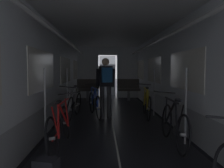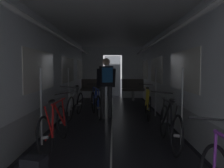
{
  "view_description": "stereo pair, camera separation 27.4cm",
  "coord_description": "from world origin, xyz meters",
  "px_view_note": "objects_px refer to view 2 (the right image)",
  "views": [
    {
      "loc": [
        -0.24,
        -2.01,
        1.37
      ],
      "look_at": [
        0.0,
        4.01,
        0.99
      ],
      "focal_mm": 36.96,
      "sensor_mm": 36.0,
      "label": 1
    },
    {
      "loc": [
        0.03,
        -2.01,
        1.37
      ],
      "look_at": [
        0.0,
        4.01,
        0.99
      ],
      "focal_mm": 36.96,
      "sensor_mm": 36.0,
      "label": 2
    }
  ],
  "objects_px": {
    "bicycle_red": "(55,126)",
    "person_cyclist_aisle": "(106,82)",
    "bicycle_black": "(169,125)",
    "bicycle_silver": "(75,104)",
    "bicycle_yellow": "(148,104)",
    "bench_seat_far_left": "(92,88)",
    "bench_seat_far_right": "(133,88)",
    "bicycle_blue_in_aisle": "(96,103)"
  },
  "relations": [
    {
      "from": "bicycle_red",
      "to": "person_cyclist_aisle",
      "type": "distance_m",
      "value": 2.64
    },
    {
      "from": "bicycle_black",
      "to": "bicycle_silver",
      "type": "relative_size",
      "value": 1.0
    },
    {
      "from": "bicycle_yellow",
      "to": "person_cyclist_aisle",
      "type": "xyz_separation_m",
      "value": [
        -1.17,
        -0.11,
        0.63
      ]
    },
    {
      "from": "bench_seat_far_left",
      "to": "bicycle_yellow",
      "type": "xyz_separation_m",
      "value": [
        1.92,
        -3.6,
        -0.18
      ]
    },
    {
      "from": "bicycle_yellow",
      "to": "bicycle_silver",
      "type": "height_order",
      "value": "bicycle_silver"
    },
    {
      "from": "bench_seat_far_left",
      "to": "bicycle_silver",
      "type": "relative_size",
      "value": 0.58
    },
    {
      "from": "bench_seat_far_right",
      "to": "bicycle_red",
      "type": "distance_m",
      "value": 6.42
    },
    {
      "from": "bench_seat_far_left",
      "to": "bicycle_black",
      "type": "distance_m",
      "value": 6.34
    },
    {
      "from": "bench_seat_far_right",
      "to": "bicycle_black",
      "type": "xyz_separation_m",
      "value": [
        0.14,
        -6.04,
        -0.19
      ]
    },
    {
      "from": "bicycle_blue_in_aisle",
      "to": "bicycle_black",
      "type": "bearing_deg",
      "value": -59.92
    },
    {
      "from": "bench_seat_far_right",
      "to": "bench_seat_far_left",
      "type": "bearing_deg",
      "value": 180.0
    },
    {
      "from": "bicycle_red",
      "to": "person_cyclist_aisle",
      "type": "height_order",
      "value": "person_cyclist_aisle"
    },
    {
      "from": "bench_seat_far_right",
      "to": "bicycle_silver",
      "type": "height_order",
      "value": "bench_seat_far_right"
    },
    {
      "from": "bicycle_yellow",
      "to": "person_cyclist_aisle",
      "type": "bearing_deg",
      "value": -174.62
    },
    {
      "from": "bench_seat_far_right",
      "to": "bicycle_red",
      "type": "height_order",
      "value": "bicycle_red"
    },
    {
      "from": "person_cyclist_aisle",
      "to": "bicycle_blue_in_aisle",
      "type": "height_order",
      "value": "person_cyclist_aisle"
    },
    {
      "from": "bench_seat_far_left",
      "to": "bicycle_silver",
      "type": "xyz_separation_m",
      "value": [
        -0.14,
        -3.62,
        -0.19
      ]
    },
    {
      "from": "bench_seat_far_left",
      "to": "bicycle_silver",
      "type": "bearing_deg",
      "value": -92.26
    },
    {
      "from": "bicycle_red",
      "to": "bicycle_blue_in_aisle",
      "type": "bearing_deg",
      "value": 79.28
    },
    {
      "from": "bicycle_black",
      "to": "bicycle_silver",
      "type": "bearing_deg",
      "value": 130.65
    },
    {
      "from": "bicycle_yellow",
      "to": "bicycle_silver",
      "type": "bearing_deg",
      "value": -179.47
    },
    {
      "from": "bench_seat_far_left",
      "to": "person_cyclist_aisle",
      "type": "relative_size",
      "value": 0.58
    },
    {
      "from": "bicycle_blue_in_aisle",
      "to": "bench_seat_far_left",
      "type": "bearing_deg",
      "value": 97.14
    },
    {
      "from": "bicycle_yellow",
      "to": "bicycle_red",
      "type": "height_order",
      "value": "bicycle_red"
    },
    {
      "from": "person_cyclist_aisle",
      "to": "bicycle_blue_in_aisle",
      "type": "xyz_separation_m",
      "value": [
        -0.31,
        0.27,
        -0.63
      ]
    },
    {
      "from": "bicycle_yellow",
      "to": "bicycle_silver",
      "type": "relative_size",
      "value": 1.0
    },
    {
      "from": "bicycle_black",
      "to": "person_cyclist_aisle",
      "type": "height_order",
      "value": "person_cyclist_aisle"
    },
    {
      "from": "person_cyclist_aisle",
      "to": "bench_seat_far_right",
      "type": "bearing_deg",
      "value": 74.09
    },
    {
      "from": "bicycle_black",
      "to": "bicycle_yellow",
      "type": "bearing_deg",
      "value": 90.48
    },
    {
      "from": "bench_seat_far_left",
      "to": "bicycle_black",
      "type": "height_order",
      "value": "bench_seat_far_left"
    },
    {
      "from": "bench_seat_far_left",
      "to": "bicycle_yellow",
      "type": "bearing_deg",
      "value": -61.96
    },
    {
      "from": "bench_seat_far_left",
      "to": "bicycle_blue_in_aisle",
      "type": "distance_m",
      "value": 3.47
    },
    {
      "from": "bicycle_black",
      "to": "bicycle_yellow",
      "type": "xyz_separation_m",
      "value": [
        -0.02,
        2.44,
        0.0
      ]
    },
    {
      "from": "bench_seat_far_left",
      "to": "bicycle_red",
      "type": "relative_size",
      "value": 0.58
    },
    {
      "from": "person_cyclist_aisle",
      "to": "bench_seat_far_left",
      "type": "bearing_deg",
      "value": 101.34
    },
    {
      "from": "bench_seat_far_right",
      "to": "bicycle_blue_in_aisle",
      "type": "distance_m",
      "value": 3.71
    },
    {
      "from": "bench_seat_far_left",
      "to": "bicycle_blue_in_aisle",
      "type": "relative_size",
      "value": 0.59
    },
    {
      "from": "bicycle_silver",
      "to": "bicycle_blue_in_aisle",
      "type": "height_order",
      "value": "bicycle_silver"
    },
    {
      "from": "bench_seat_far_right",
      "to": "bicycle_yellow",
      "type": "xyz_separation_m",
      "value": [
        0.12,
        -3.6,
        -0.18
      ]
    },
    {
      "from": "bicycle_red",
      "to": "bicycle_blue_in_aisle",
      "type": "distance_m",
      "value": 2.75
    },
    {
      "from": "bench_seat_far_right",
      "to": "person_cyclist_aisle",
      "type": "relative_size",
      "value": 0.58
    },
    {
      "from": "bench_seat_far_right",
      "to": "bicycle_yellow",
      "type": "bearing_deg",
      "value": -88.15
    }
  ]
}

